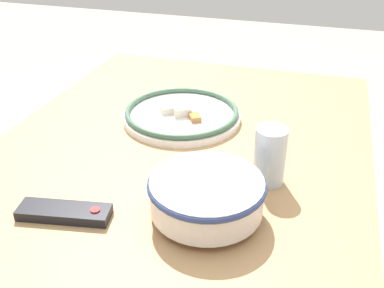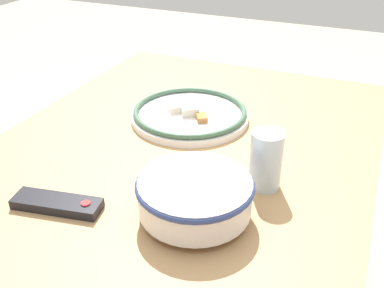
{
  "view_description": "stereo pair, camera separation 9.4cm",
  "coord_description": "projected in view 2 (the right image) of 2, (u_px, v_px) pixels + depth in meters",
  "views": [
    {
      "loc": [
        -0.87,
        -0.31,
        1.26
      ],
      "look_at": [
        -0.02,
        -0.05,
        0.75
      ],
      "focal_mm": 42.0,
      "sensor_mm": 36.0,
      "label": 1
    },
    {
      "loc": [
        -0.84,
        -0.4,
        1.26
      ],
      "look_at": [
        -0.02,
        -0.05,
        0.75
      ],
      "focal_mm": 42.0,
      "sensor_mm": 36.0,
      "label": 2
    }
  ],
  "objects": [
    {
      "name": "dining_table",
      "position": [
        178.0,
        179.0,
        1.12
      ],
      "size": [
        1.25,
        0.9,
        0.71
      ],
      "color": "tan",
      "rests_on": "ground_plane"
    },
    {
      "name": "noodle_bowl",
      "position": [
        195.0,
        195.0,
        0.84
      ],
      "size": [
        0.22,
        0.22,
        0.08
      ],
      "color": "silver",
      "rests_on": "dining_table"
    },
    {
      "name": "food_plate",
      "position": [
        190.0,
        114.0,
        1.21
      ],
      "size": [
        0.32,
        0.32,
        0.04
      ],
      "color": "white",
      "rests_on": "dining_table"
    },
    {
      "name": "tv_remote",
      "position": [
        57.0,
        204.0,
        0.88
      ],
      "size": [
        0.08,
        0.18,
        0.02
      ],
      "rotation": [
        0.0,
        0.0,
        3.32
      ],
      "color": "black",
      "rests_on": "dining_table"
    },
    {
      "name": "drinking_glass",
      "position": [
        266.0,
        160.0,
        0.92
      ],
      "size": [
        0.07,
        0.07,
        0.13
      ],
      "color": "silver",
      "rests_on": "dining_table"
    }
  ]
}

